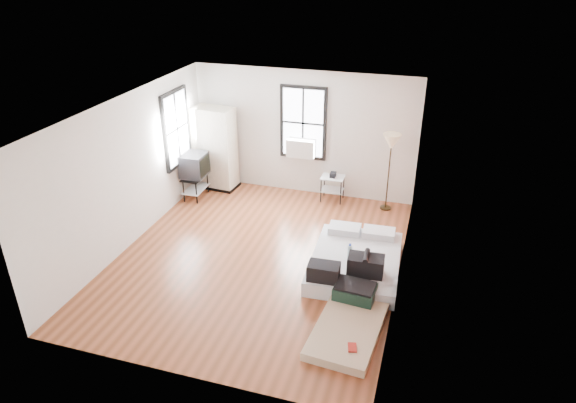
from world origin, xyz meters
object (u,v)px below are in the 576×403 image
(side_table, at_px, (333,182))
(tv_stand, at_px, (194,167))
(mattress_main, at_px, (355,261))
(floor_lamp, at_px, (391,146))
(wardrobe, at_px, (215,149))
(mattress_bare, at_px, (351,318))

(side_table, bearing_deg, tv_stand, -166.05)
(mattress_main, bearing_deg, floor_lamp, 82.32)
(mattress_main, relative_size, side_table, 3.16)
(tv_stand, bearing_deg, side_table, 12.48)
(mattress_main, xyz_separation_m, tv_stand, (-3.96, 1.87, 0.56))
(wardrobe, bearing_deg, floor_lamp, 4.93)
(floor_lamp, bearing_deg, wardrobe, -180.00)
(wardrobe, relative_size, floor_lamp, 1.13)
(wardrobe, height_order, side_table, wardrobe)
(wardrobe, bearing_deg, tv_stand, -102.83)
(side_table, xyz_separation_m, floor_lamp, (1.20, -0.07, 1.00))
(mattress_bare, xyz_separation_m, wardrobe, (-3.94, 3.98, 0.84))
(tv_stand, bearing_deg, mattress_main, -26.70)
(floor_lamp, bearing_deg, mattress_bare, -90.30)
(mattress_main, height_order, mattress_bare, mattress_main)
(side_table, bearing_deg, floor_lamp, -3.33)
(wardrobe, distance_m, floor_lamp, 3.99)
(mattress_main, xyz_separation_m, floor_lamp, (0.22, 2.53, 1.27))
(wardrobe, xyz_separation_m, tv_stand, (-0.21, -0.67, -0.21))
(wardrobe, relative_size, side_table, 2.87)
(mattress_main, bearing_deg, mattress_bare, -85.07)
(mattress_bare, bearing_deg, mattress_main, 102.62)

